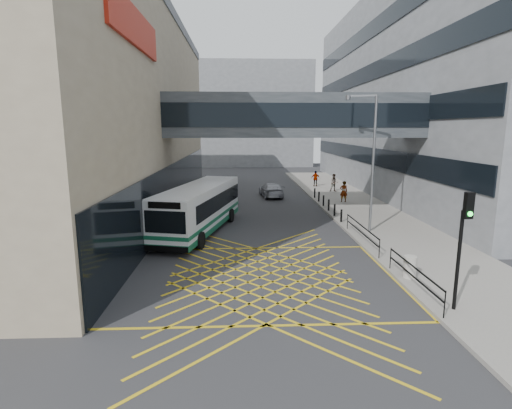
{
  "coord_description": "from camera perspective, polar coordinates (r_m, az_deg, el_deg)",
  "views": [
    {
      "loc": [
        -0.89,
        -17.05,
        6.61
      ],
      "look_at": [
        0.0,
        4.0,
        2.6
      ],
      "focal_mm": 28.0,
      "sensor_mm": 36.0,
      "label": 1
    }
  ],
  "objects": [
    {
      "name": "ground",
      "position": [
        18.31,
        0.54,
        -10.39
      ],
      "size": [
        120.0,
        120.0,
        0.0
      ],
      "primitive_type": "plane",
      "color": "#333335"
    },
    {
      "name": "building_whsmith",
      "position": [
        37.24,
        -30.41,
        11.47
      ],
      "size": [
        24.17,
        42.0,
        16.0
      ],
      "color": "tan",
      "rests_on": "ground"
    },
    {
      "name": "building_right",
      "position": [
        48.12,
        29.61,
        13.46
      ],
      "size": [
        24.09,
        44.0,
        20.0
      ],
      "color": "slate",
      "rests_on": "ground"
    },
    {
      "name": "building_far",
      "position": [
        77.1,
        -3.32,
        12.54
      ],
      "size": [
        28.0,
        16.0,
        18.0
      ],
      "primitive_type": "cube",
      "color": "slate",
      "rests_on": "ground"
    },
    {
      "name": "skybridge",
      "position": [
        29.32,
        5.33,
        12.47
      ],
      "size": [
        20.0,
        4.1,
        3.0
      ],
      "color": "#393F44",
      "rests_on": "ground"
    },
    {
      "name": "pavement",
      "position": [
        34.17,
        14.45,
        -0.58
      ],
      "size": [
        6.0,
        54.0,
        0.16
      ],
      "primitive_type": "cube",
      "color": "gray",
      "rests_on": "ground"
    },
    {
      "name": "box_junction",
      "position": [
        18.31,
        0.54,
        -10.38
      ],
      "size": [
        12.0,
        9.0,
        0.01
      ],
      "color": "gold",
      "rests_on": "ground"
    },
    {
      "name": "bus",
      "position": [
        26.0,
        -7.98,
        -0.38
      ],
      "size": [
        4.95,
        11.11,
        3.04
      ],
      "rotation": [
        0.0,
        0.0,
        -0.24
      ],
      "color": "silver",
      "rests_on": "ground"
    },
    {
      "name": "car_white",
      "position": [
        25.42,
        -10.53,
        -2.75
      ],
      "size": [
        2.39,
        4.85,
        1.49
      ],
      "primitive_type": "imported",
      "rotation": [
        0.0,
        0.0,
        3.04
      ],
      "color": "silver",
      "rests_on": "ground"
    },
    {
      "name": "car_dark",
      "position": [
        35.45,
        -4.37,
        1.05
      ],
      "size": [
        1.65,
        4.09,
        1.27
      ],
      "primitive_type": "imported",
      "rotation": [
        0.0,
        0.0,
        3.13
      ],
      "color": "black",
      "rests_on": "ground"
    },
    {
      "name": "car_silver",
      "position": [
        39.37,
        2.19,
        2.19
      ],
      "size": [
        2.45,
        4.88,
        1.46
      ],
      "primitive_type": "imported",
      "rotation": [
        0.0,
        0.0,
        3.24
      ],
      "color": "#9C9DA4",
      "rests_on": "ground"
    },
    {
      "name": "traffic_light",
      "position": [
        15.68,
        27.5,
        -3.85
      ],
      "size": [
        0.33,
        0.51,
        4.34
      ],
      "rotation": [
        0.0,
        0.0,
        0.14
      ],
      "color": "black",
      "rests_on": "pavement"
    },
    {
      "name": "street_lamp",
      "position": [
        25.89,
        16.01,
        6.77
      ],
      "size": [
        1.91,
        0.74,
        8.47
      ],
      "rotation": [
        0.0,
        0.0,
        -0.27
      ],
      "color": "slate",
      "rests_on": "pavement"
    },
    {
      "name": "litter_bin",
      "position": [
        18.96,
        21.12,
        -8.31
      ],
      "size": [
        0.56,
        0.56,
        0.97
      ],
      "primitive_type": "cylinder",
      "color": "#ADA89E",
      "rests_on": "pavement"
    },
    {
      "name": "kerb_railings",
      "position": [
        20.91,
        17.45,
        -5.65
      ],
      "size": [
        0.05,
        12.54,
        1.0
      ],
      "color": "black",
      "rests_on": "pavement"
    },
    {
      "name": "bollards",
      "position": [
        33.38,
        9.97,
        0.26
      ],
      "size": [
        0.14,
        10.14,
        0.9
      ],
      "color": "black",
      "rests_on": "pavement"
    },
    {
      "name": "pedestrian_a",
      "position": [
        36.4,
        12.41,
        1.82
      ],
      "size": [
        0.76,
        0.56,
        1.88
      ],
      "primitive_type": "imported",
      "rotation": [
        0.0,
        0.0,
        3.17
      ],
      "color": "gray",
      "rests_on": "pavement"
    },
    {
      "name": "pedestrian_b",
      "position": [
        42.33,
        11.11,
        3.06
      ],
      "size": [
        0.9,
        0.54,
        1.82
      ],
      "primitive_type": "imported",
      "rotation": [
        0.0,
        0.0,
        -0.03
      ],
      "color": "gray",
      "rests_on": "pavement"
    },
    {
      "name": "pedestrian_c",
      "position": [
        45.83,
        8.51,
        3.68
      ],
      "size": [
        1.06,
        0.55,
        1.75
      ],
      "primitive_type": "imported",
      "rotation": [
        0.0,
        0.0,
        3.09
      ],
      "color": "gray",
      "rests_on": "pavement"
    }
  ]
}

